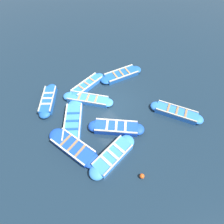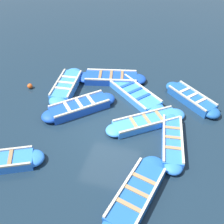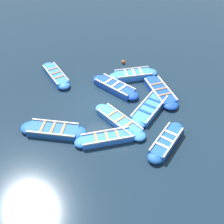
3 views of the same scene
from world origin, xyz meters
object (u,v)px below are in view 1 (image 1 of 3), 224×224
object	(u,v)px
boat_tucked	(88,99)
buoy_orange_near	(142,176)
boat_drifting	(87,85)
boat_outer_right	(48,100)
boat_inner_gap	(113,156)
boat_near_quay	(116,128)
boat_broadside	(176,112)
boat_outer_left	(73,147)
boat_far_corner	(73,122)
boat_mid_row	(121,75)

from	to	relation	value
boat_tucked	buoy_orange_near	xyz separation A→B (m)	(-6.12, 1.10, -0.03)
boat_drifting	boat_outer_right	bearing A→B (deg)	78.48
boat_inner_gap	buoy_orange_near	bearing A→B (deg)	-167.18
boat_tucked	boat_near_quay	bearing A→B (deg)	177.71
boat_near_quay	boat_broadside	distance (m)	4.17
boat_outer_left	boat_near_quay	bearing A→B (deg)	-104.50
boat_far_corner	boat_mid_row	world-z (taller)	boat_mid_row
boat_far_corner	buoy_orange_near	world-z (taller)	boat_far_corner
boat_outer_left	boat_broadside	bearing A→B (deg)	-110.89
boat_drifting	boat_outer_left	world-z (taller)	boat_outer_left
boat_broadside	boat_tucked	xyz separation A→B (m)	(4.85, 3.65, -0.03)
boat_outer_right	buoy_orange_near	distance (m)	7.95
boat_far_corner	boat_tucked	world-z (taller)	boat_tucked
boat_broadside	boat_tucked	world-z (taller)	boat_broadside
boat_far_corner	boat_outer_left	xyz separation A→B (m)	(-1.45, 0.96, 0.02)
boat_inner_gap	boat_outer_left	xyz separation A→B (m)	(1.94, 1.33, -0.03)
boat_drifting	boat_tucked	distance (m)	1.41
boat_outer_right	boat_drifting	distance (m)	2.99
buoy_orange_near	boat_broadside	bearing A→B (deg)	-74.93
boat_outer_right	boat_inner_gap	xyz separation A→B (m)	(-6.06, -0.62, 0.01)
boat_outer_right	buoy_orange_near	xyz separation A→B (m)	(-7.88, -1.03, -0.06)
boat_far_corner	boat_outer_right	distance (m)	2.68
boat_drifting	boat_tucked	world-z (taller)	boat_drifting
boat_inner_gap	boat_drifting	distance (m)	5.93
boat_drifting	buoy_orange_near	world-z (taller)	boat_drifting
boat_tucked	boat_outer_left	xyz separation A→B (m)	(-2.37, 2.84, 0.02)
boat_outer_right	boat_tucked	size ratio (longest dim) A/B	0.85
boat_tucked	boat_drifting	bearing A→B (deg)	-34.56
boat_mid_row	boat_tucked	bearing A→B (deg)	94.74
boat_inner_gap	boat_broadside	xyz separation A→B (m)	(-0.54, -5.16, -0.02)
boat_inner_gap	boat_tucked	xyz separation A→B (m)	(4.31, -1.51, -0.04)
boat_drifting	buoy_orange_near	distance (m)	7.52
boat_outer_left	boat_mid_row	bearing A→B (deg)	-67.35
boat_far_corner	boat_drifting	distance (m)	3.39
boat_mid_row	boat_broadside	xyz separation A→B (m)	(-5.14, -0.12, 0.01)
boat_far_corner	boat_near_quay	bearing A→B (deg)	-140.76
boat_broadside	boat_outer_left	world-z (taller)	boat_broadside
boat_mid_row	boat_far_corner	bearing A→B (deg)	102.61
boat_outer_right	boat_inner_gap	distance (m)	6.09
boat_mid_row	boat_outer_right	distance (m)	5.84
boat_far_corner	boat_mid_row	distance (m)	5.54
boat_outer_right	boat_near_quay	size ratio (longest dim) A/B	0.93
boat_near_quay	buoy_orange_near	distance (m)	3.21
boat_far_corner	boat_mid_row	bearing A→B (deg)	-77.39
boat_far_corner	buoy_orange_near	bearing A→B (deg)	-171.41
boat_far_corner	boat_near_quay	xyz separation A→B (m)	(-2.15, -1.76, 0.05)
boat_far_corner	buoy_orange_near	distance (m)	5.27
boat_broadside	boat_outer_left	distance (m)	6.95
boat_outer_right	boat_tucked	world-z (taller)	boat_outer_right
buoy_orange_near	boat_tucked	bearing A→B (deg)	-10.14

